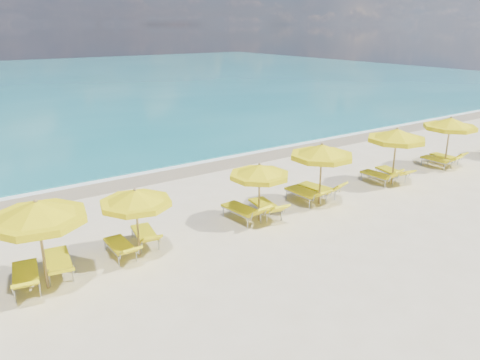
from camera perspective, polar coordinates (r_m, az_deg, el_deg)
ground_plane at (r=16.25m, az=3.05°, el=-5.39°), size 120.00×120.00×0.00m
ocean at (r=60.73m, az=-26.51°, el=10.34°), size 120.00×80.00×0.30m
wet_sand_band at (r=22.17m, az=-8.78°, el=1.00°), size 120.00×2.60×0.01m
foam_line at (r=22.86m, az=-9.68°, el=1.49°), size 120.00×1.20×0.03m
whitecap_far at (r=40.14m, az=-9.21°, el=8.79°), size 18.00×0.30×0.05m
umbrella_2 at (r=12.64m, az=-23.50°, el=-3.70°), size 2.87×2.87×2.49m
umbrella_3 at (r=13.73m, az=-12.62°, el=-2.24°), size 2.37×2.37×2.13m
umbrella_4 at (r=15.89m, az=2.39°, el=1.02°), size 2.66×2.66×2.12m
umbrella_5 at (r=17.63m, az=9.95°, el=3.38°), size 3.09×3.09×2.42m
umbrella_6 at (r=20.80m, az=18.55°, el=5.13°), size 2.95×2.95×2.48m
umbrella_7 at (r=24.30m, az=24.26°, el=6.25°), size 3.16×3.16×2.47m
lounger_2_left at (r=13.61m, az=-24.60°, el=-11.06°), size 0.96×2.05×0.80m
lounger_2_right at (r=14.00m, az=-21.23°, el=-9.76°), size 0.96×2.12×0.73m
lounger_3_left at (r=14.41m, az=-14.32°, el=-8.30°), size 0.62×1.80×0.74m
lounger_3_right at (r=15.00m, az=-11.47°, el=-6.94°), size 0.89×1.89×0.76m
lounger_4_left at (r=16.41m, az=0.31°, el=-4.18°), size 0.85×2.06×0.89m
lounger_4_right at (r=16.83m, az=3.18°, el=-3.65°), size 0.94×2.04×0.83m
lounger_5_left at (r=18.25m, az=7.82°, el=-1.99°), size 0.72×2.01×0.83m
lounger_5_right at (r=18.77m, az=9.46°, el=-1.47°), size 0.99×2.07×0.91m
lounger_6_left at (r=21.10m, az=16.47°, el=0.20°), size 0.71×1.85×0.88m
lounger_6_right at (r=21.77m, az=17.98°, el=0.61°), size 0.99×2.01×0.77m
lounger_7_left at (r=24.49m, az=22.90°, el=1.96°), size 0.66×1.87×0.78m
lounger_7_right at (r=25.29m, az=23.72°, el=2.32°), size 0.65×1.75×0.79m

